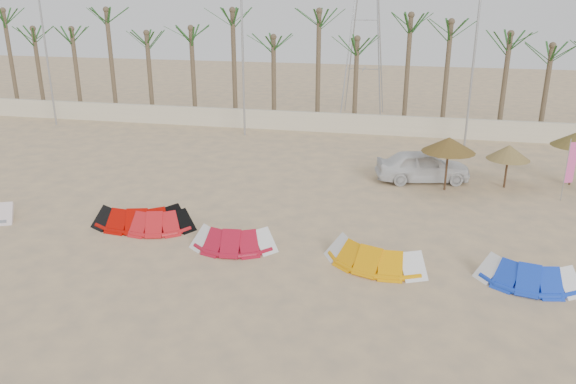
% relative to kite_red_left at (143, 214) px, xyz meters
% --- Properties ---
extents(ground, '(120.00, 120.00, 0.00)m').
position_rel_kite_red_left_xyz_m(ground, '(5.74, -4.59, -0.42)').
color(ground, '#DAB37E').
rests_on(ground, ground).
extents(boundary_wall, '(60.00, 0.30, 1.30)m').
position_rel_kite_red_left_xyz_m(boundary_wall, '(5.74, 17.41, 0.23)').
color(boundary_wall, beige).
rests_on(boundary_wall, ground).
extents(palm_line, '(52.00, 4.00, 7.70)m').
position_rel_kite_red_left_xyz_m(palm_line, '(6.41, 18.91, 6.02)').
color(palm_line, brown).
rests_on(palm_line, ground).
extents(lamp_a, '(1.25, 0.14, 11.00)m').
position_rel_kite_red_left_xyz_m(lamp_a, '(-14.22, 15.41, 5.35)').
color(lamp_a, '#A5A8AD').
rests_on(lamp_a, ground).
extents(lamp_b, '(1.25, 0.14, 11.00)m').
position_rel_kite_red_left_xyz_m(lamp_b, '(-0.22, 15.41, 5.35)').
color(lamp_b, '#A5A8AD').
rests_on(lamp_b, ground).
extents(lamp_c, '(1.25, 0.14, 11.00)m').
position_rel_kite_red_left_xyz_m(lamp_c, '(13.78, 15.41, 5.35)').
color(lamp_c, '#A5A8AD').
rests_on(lamp_c, ground).
extents(pylon, '(3.00, 3.00, 14.00)m').
position_rel_kite_red_left_xyz_m(pylon, '(6.74, 23.41, -0.42)').
color(pylon, '#A5A8AD').
rests_on(pylon, ground).
extents(kite_red_left, '(3.89, 2.35, 0.90)m').
position_rel_kite_red_left_xyz_m(kite_red_left, '(0.00, 0.00, 0.00)').
color(kite_red_left, '#A60700').
rests_on(kite_red_left, ground).
extents(kite_red_mid, '(3.18, 2.12, 0.90)m').
position_rel_kite_red_left_xyz_m(kite_red_mid, '(0.87, -0.33, -0.01)').
color(kite_red_mid, red).
rests_on(kite_red_mid, ground).
extents(kite_red_right, '(3.19, 1.75, 0.90)m').
position_rel_kite_red_left_xyz_m(kite_red_right, '(4.35, -1.30, -0.00)').
color(kite_red_right, '#A60E25').
rests_on(kite_red_right, ground).
extents(kite_orange, '(3.86, 2.48, 0.90)m').
position_rel_kite_red_left_xyz_m(kite_orange, '(9.48, -1.55, -0.00)').
color(kite_orange, orange).
rests_on(kite_orange, ground).
extents(kite_blue, '(3.32, 2.02, 0.90)m').
position_rel_kite_red_left_xyz_m(kite_blue, '(14.40, -1.88, -0.00)').
color(kite_blue, '#1338C8').
rests_on(kite_blue, ground).
extents(parasol_left, '(2.49, 2.49, 2.58)m').
position_rel_kite_red_left_xyz_m(parasol_left, '(12.21, 6.86, 1.81)').
color(parasol_left, '#4C331E').
rests_on(parasol_left, ground).
extents(parasol_mid, '(2.03, 2.03, 2.11)m').
position_rel_kite_red_left_xyz_m(parasol_mid, '(15.05, 7.87, 1.34)').
color(parasol_mid, '#4C331E').
rests_on(parasol_mid, ground).
extents(flag_pink, '(0.44, 0.18, 2.88)m').
position_rel_kite_red_left_xyz_m(flag_pink, '(17.47, 6.49, 1.29)').
color(flag_pink, '#A5A8AD').
rests_on(flag_pink, ground).
extents(car, '(4.86, 2.79, 1.56)m').
position_rel_kite_red_left_xyz_m(car, '(11.14, 8.01, 0.36)').
color(car, silver).
rests_on(car, ground).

